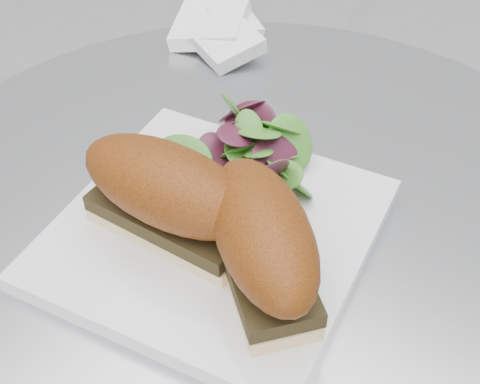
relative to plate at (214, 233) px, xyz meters
The scene contains 6 objects.
table 0.26m from the plate, 58.85° to the left, with size 0.70×0.70×0.73m.
plate is the anchor object (origin of this frame).
sandwich_left 0.06m from the plate, 135.46° to the right, with size 0.16×0.08×0.08m.
sandwich_right 0.08m from the plate, 20.93° to the right, with size 0.16×0.15×0.08m.
salad 0.08m from the plate, 107.62° to the left, with size 0.11×0.11×0.05m, color #44882C, non-canonical shape.
napkin 0.31m from the plate, 125.16° to the left, with size 0.11×0.11×0.02m, color white, non-canonical shape.
Camera 1 is at (0.21, -0.33, 1.14)m, focal length 50.00 mm.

